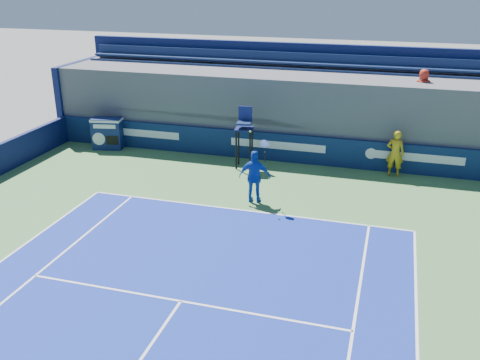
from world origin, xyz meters
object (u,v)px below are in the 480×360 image
(match_clock, at_px, (108,133))
(umpire_chair, at_px, (244,131))
(tennis_player, at_px, (255,177))
(ball_person, at_px, (395,153))

(match_clock, xyz_separation_m, umpire_chair, (6.53, -0.63, 0.79))
(match_clock, height_order, umpire_chair, umpire_chair)
(match_clock, height_order, tennis_player, tennis_player)
(match_clock, bearing_deg, tennis_player, -26.47)
(ball_person, height_order, umpire_chair, umpire_chair)
(umpire_chair, bearing_deg, ball_person, 6.67)
(ball_person, height_order, tennis_player, tennis_player)
(match_clock, bearing_deg, umpire_chair, -5.48)
(umpire_chair, xyz_separation_m, tennis_player, (1.31, -3.27, -0.59))
(match_clock, relative_size, tennis_player, 0.56)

